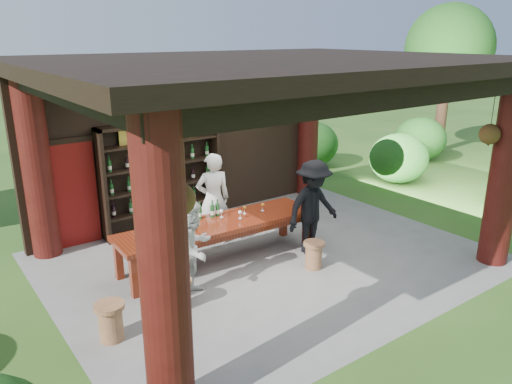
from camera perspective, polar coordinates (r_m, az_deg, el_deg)
ground at (r=9.04m, az=1.51°, el=-7.59°), size 90.00×90.00×0.00m
pavilion at (r=8.68m, az=-0.18°, el=6.21°), size 7.50×6.00×3.60m
wine_shelf at (r=10.21m, az=-10.67°, el=1.77°), size 2.52×0.38×2.21m
tasting_table at (r=8.68m, az=-4.31°, el=-4.15°), size 3.63×1.08×0.75m
stool_near_left at (r=7.51m, az=-8.56°, el=-11.35°), size 0.34×0.34×0.45m
stool_near_right at (r=8.64m, az=6.61°, el=-7.08°), size 0.36×0.36×0.48m
stool_far_left at (r=6.99m, az=-16.29°, el=-13.94°), size 0.40×0.40×0.52m
host at (r=9.38m, az=-4.91°, el=-0.84°), size 0.74×0.58×1.77m
guest_woman at (r=7.60m, az=-7.13°, el=-6.42°), size 0.92×0.84×1.54m
guest_man at (r=9.01m, az=6.54°, el=-1.77°), size 1.15×0.68×1.75m
table_bottles at (r=8.83m, az=-5.28°, el=-1.92°), size 0.41×0.14×0.31m
table_glasses at (r=8.92m, az=-1.57°, el=-2.19°), size 0.86×0.31×0.15m
napkin_basket at (r=8.22m, az=-8.82°, el=-4.24°), size 0.27×0.19×0.14m
shrubs at (r=10.89m, az=8.71°, el=-0.07°), size 16.34×8.73×1.36m
trees at (r=12.33m, az=12.36°, el=15.03°), size 20.85×11.62×4.80m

